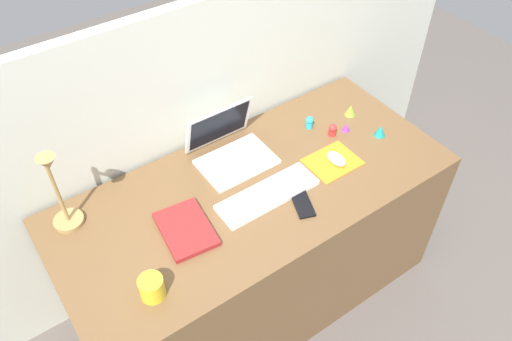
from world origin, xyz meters
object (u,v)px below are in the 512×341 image
desk_lamp (58,193)px  toy_figurine_cyan (310,122)px  coffee_mug (152,288)px  toy_figurine_lime (350,110)px  laptop (229,146)px  notebook_pad (186,229)px  toy_figurine_red (332,130)px  cell_phone (303,205)px  toy_figurine_teal (380,131)px  mouse (336,159)px  toy_figurine_purple (346,127)px  keyboard (268,195)px

desk_lamp → toy_figurine_cyan: (1.06, -0.06, -0.15)m
coffee_mug → toy_figurine_lime: size_ratio=1.65×
laptop → toy_figurine_lime: 0.60m
notebook_pad → toy_figurine_red: bearing=13.9°
cell_phone → notebook_pad: notebook_pad is taller
toy_figurine_cyan → toy_figurine_teal: bearing=-44.9°
mouse → toy_figurine_lime: (0.26, 0.20, 0.00)m
mouse → coffee_mug: (-0.90, -0.13, 0.02)m
laptop → desk_lamp: 0.69m
desk_lamp → cell_phone: bearing=-27.9°
toy_figurine_purple → toy_figurine_cyan: size_ratio=0.62×
toy_figurine_cyan → notebook_pad: bearing=-165.2°
toy_figurine_purple → cell_phone: bearing=-151.5°
desk_lamp → toy_figurine_cyan: size_ratio=6.63×
cell_phone → notebook_pad: 0.45m
cell_phone → toy_figurine_lime: (0.52, 0.30, 0.02)m
desk_lamp → coffee_mug: desk_lamp is taller
cell_phone → mouse: bearing=42.5°
notebook_pad → toy_figurine_teal: 0.95m
toy_figurine_lime → toy_figurine_red: bearing=-159.5°
toy_figurine_red → toy_figurine_cyan: 0.11m
laptop → mouse: bearing=-40.8°
notebook_pad → toy_figurine_purple: bearing=12.4°
toy_figurine_teal → toy_figurine_purple: bearing=132.0°
cell_phone → toy_figurine_purple: toy_figurine_purple is taller
keyboard → toy_figurine_red: size_ratio=7.18×
desk_lamp → toy_figurine_lime: size_ratio=7.75×
toy_figurine_lime → keyboard: bearing=-162.3°
toy_figurine_lime → toy_figurine_purple: 0.11m
toy_figurine_teal → coffee_mug: bearing=-172.9°
desk_lamp → coffee_mug: bearing=-74.6°
cell_phone → toy_figurine_cyan: size_ratio=2.19×
notebook_pad → toy_figurine_cyan: 0.76m
keyboard → toy_figurine_teal: size_ratio=7.78×
toy_figurine_purple → laptop: bearing=162.3°
mouse → keyboard: bearing=178.5°
mouse → desk_lamp: 1.07m
toy_figurine_cyan → toy_figurine_lime: bearing=-9.8°
toy_figurine_lime → toy_figurine_cyan: (-0.21, 0.04, 0.01)m
coffee_mug → toy_figurine_teal: coffee_mug is taller
toy_figurine_lime → toy_figurine_purple: bearing=-141.0°
cell_phone → toy_figurine_red: (0.36, 0.24, 0.02)m
toy_figurine_teal → toy_figurine_cyan: 0.31m
laptop → toy_figurine_purple: bearing=-17.7°
keyboard → coffee_mug: size_ratio=4.97×
mouse → toy_figurine_red: size_ratio=1.68×
laptop → keyboard: 0.28m
keyboard → toy_figurine_teal: toy_figurine_teal is taller
cell_phone → coffee_mug: size_ratio=1.55×
coffee_mug → notebook_pad: bearing=37.9°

